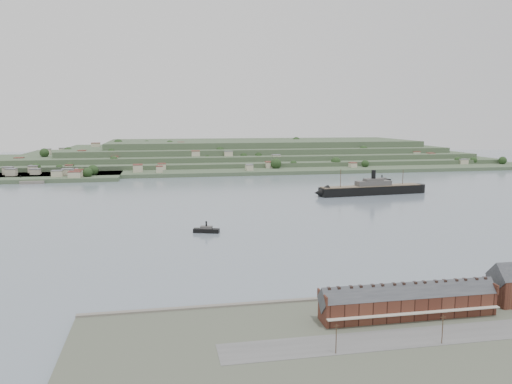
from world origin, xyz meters
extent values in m
plane|color=slate|center=(0.00, 0.00, 0.00)|extent=(1400.00, 1400.00, 0.00)
cube|color=#4C5142|center=(0.00, -188.00, 1.00)|extent=(220.00, 80.00, 2.00)
cube|color=slate|center=(0.00, -149.00, 1.30)|extent=(220.00, 2.00, 2.60)
cube|color=#595959|center=(0.00, -182.00, 2.05)|extent=(140.00, 12.00, 0.10)
cube|color=#49231A|center=(-10.00, -168.00, 5.50)|extent=(55.00, 8.00, 7.00)
cube|color=#33353A|center=(-10.00, -168.00, 9.00)|extent=(55.60, 8.15, 8.15)
cube|color=beige|center=(-10.00, -172.80, 5.00)|extent=(55.00, 1.60, 0.25)
cube|color=#49231A|center=(-37.50, -168.00, 10.00)|extent=(0.50, 8.40, 3.00)
cube|color=#49231A|center=(17.50, -168.00, 10.00)|extent=(0.50, 8.40, 3.00)
cube|color=black|center=(-32.00, -168.00, 11.40)|extent=(0.90, 1.40, 3.20)
cube|color=black|center=(-26.50, -168.00, 11.40)|extent=(0.90, 1.40, 3.20)
cube|color=black|center=(-12.75, -168.00, 11.40)|extent=(0.90, 1.40, 3.20)
cube|color=black|center=(-7.25, -168.00, 11.40)|extent=(0.90, 1.40, 3.20)
cube|color=black|center=(6.50, -168.00, 11.40)|extent=(0.90, 1.40, 3.20)
cube|color=black|center=(12.00, -168.00, 11.40)|extent=(0.90, 1.40, 3.20)
cube|color=#49231A|center=(27.50, -164.00, 6.50)|extent=(10.00, 10.00, 9.00)
cube|color=#33353A|center=(27.50, -164.00, 11.00)|extent=(10.40, 10.18, 10.18)
cube|color=#34462F|center=(0.00, 360.00, 2.00)|extent=(760.00, 260.00, 4.00)
cube|color=#34462F|center=(20.00, 385.00, 6.50)|extent=(680.00, 220.00, 5.00)
cube|color=#34462F|center=(35.00, 400.00, 12.00)|extent=(600.00, 200.00, 6.00)
cube|color=#34462F|center=(50.00, 415.00, 18.50)|extent=(520.00, 180.00, 7.00)
cube|color=#34462F|center=(65.00, 430.00, 26.00)|extent=(440.00, 160.00, 8.00)
cube|color=#34462F|center=(-200.00, 250.00, 2.00)|extent=(150.00, 90.00, 4.00)
cube|color=slate|center=(-205.00, 208.00, 1.40)|extent=(22.00, 14.00, 2.80)
cube|color=black|center=(86.32, 78.93, 3.46)|extent=(89.65, 20.48, 6.92)
cone|color=black|center=(42.08, 74.59, 3.46)|extent=(12.96, 12.96, 11.86)
cylinder|color=black|center=(130.57, 83.27, 3.46)|extent=(11.86, 11.86, 6.92)
cube|color=brown|center=(86.32, 78.93, 7.21)|extent=(87.58, 19.31, 0.59)
cube|color=#4B4845|center=(88.29, 79.12, 9.39)|extent=(30.36, 11.74, 3.95)
cube|color=#4B4845|center=(88.29, 79.12, 12.05)|extent=(16.41, 8.43, 2.47)
cylinder|color=black|center=(88.29, 79.12, 15.81)|extent=(3.56, 3.56, 8.89)
cylinder|color=#463120|center=(58.79, 76.23, 13.83)|extent=(0.49, 0.49, 15.81)
cylinder|color=#463120|center=(115.82, 81.83, 12.84)|extent=(0.49, 0.49, 13.83)
cube|color=black|center=(-59.55, -34.35, 1.14)|extent=(14.73, 7.96, 2.28)
cube|color=#4B4845|center=(-59.55, -34.35, 2.85)|extent=(7.04, 4.85, 1.71)
cylinder|color=black|center=(-59.55, -34.35, 4.75)|extent=(0.95, 0.95, 3.33)
cube|color=black|center=(-220.54, 225.00, 1.12)|extent=(17.23, 6.99, 2.23)
cube|color=#4B4845|center=(-220.54, 225.00, 2.79)|extent=(7.99, 4.76, 1.67)
cylinder|color=black|center=(-220.54, 225.00, 4.65)|extent=(0.93, 0.93, 3.26)
cube|color=black|center=(132.28, 157.01, 1.20)|extent=(18.56, 7.66, 2.40)
cube|color=#4B4845|center=(132.28, 157.01, 3.00)|extent=(8.62, 5.18, 1.80)
cylinder|color=black|center=(132.28, 157.01, 5.00)|extent=(1.00, 1.00, 3.50)
camera|label=1|loc=(-83.08, -302.23, 62.18)|focal=35.00mm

